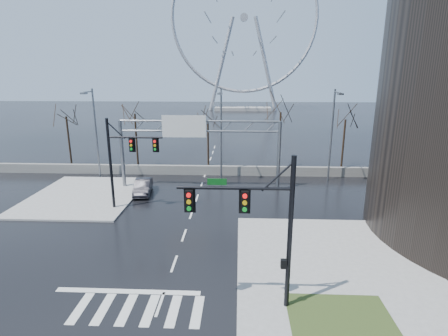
# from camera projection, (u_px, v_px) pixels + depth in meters

# --- Properties ---
(ground) EXTENTS (260.00, 260.00, 0.00)m
(ground) POSITION_uv_depth(u_px,v_px,m) (174.00, 264.00, 21.97)
(ground) COLOR black
(ground) RESTS_ON ground
(sidewalk_right_ext) EXTENTS (12.00, 10.00, 0.15)m
(sidewalk_right_ext) POSITION_uv_depth(u_px,v_px,m) (327.00, 250.00, 23.45)
(sidewalk_right_ext) COLOR gray
(sidewalk_right_ext) RESTS_ON ground
(sidewalk_far) EXTENTS (10.00, 12.00, 0.15)m
(sidewalk_far) POSITION_uv_depth(u_px,v_px,m) (85.00, 196.00, 34.00)
(sidewalk_far) COLOR gray
(sidewalk_far) RESTS_ON ground
(grass_strip) EXTENTS (5.00, 4.00, 0.02)m
(grass_strip) POSITION_uv_depth(u_px,v_px,m) (341.00, 320.00, 16.72)
(grass_strip) COLOR #2E3918
(grass_strip) RESTS_ON sidewalk_near
(barrier_wall) EXTENTS (52.00, 0.50, 1.10)m
(barrier_wall) POSITION_uv_depth(u_px,v_px,m) (205.00, 170.00, 41.11)
(barrier_wall) COLOR slate
(barrier_wall) RESTS_ON ground
(signal_mast_near) EXTENTS (5.52, 0.41, 8.00)m
(signal_mast_near) POSITION_uv_depth(u_px,v_px,m) (262.00, 219.00, 16.58)
(signal_mast_near) COLOR black
(signal_mast_near) RESTS_ON ground
(signal_mast_far) EXTENTS (4.72, 0.41, 8.00)m
(signal_mast_far) POSITION_uv_depth(u_px,v_px,m) (123.00, 156.00, 29.60)
(signal_mast_far) COLOR black
(signal_mast_far) RESTS_ON ground
(sign_gantry) EXTENTS (16.36, 0.40, 7.60)m
(sign_gantry) POSITION_uv_depth(u_px,v_px,m) (196.00, 139.00, 35.05)
(sign_gantry) COLOR slate
(sign_gantry) RESTS_ON ground
(streetlight_left) EXTENTS (0.50, 2.55, 10.00)m
(streetlight_left) POSITION_uv_depth(u_px,v_px,m) (94.00, 127.00, 38.46)
(streetlight_left) COLOR slate
(streetlight_left) RESTS_ON ground
(streetlight_mid) EXTENTS (0.50, 2.55, 10.00)m
(streetlight_mid) POSITION_uv_depth(u_px,v_px,m) (221.00, 128.00, 37.85)
(streetlight_mid) COLOR slate
(streetlight_mid) RESTS_ON ground
(streetlight_right) EXTENTS (0.50, 2.55, 10.00)m
(streetlight_right) POSITION_uv_depth(u_px,v_px,m) (333.00, 128.00, 37.33)
(streetlight_right) COLOR slate
(streetlight_right) RESTS_ON ground
(tree_far_left) EXTENTS (3.50, 3.50, 7.00)m
(tree_far_left) POSITION_uv_depth(u_px,v_px,m) (67.00, 122.00, 44.43)
(tree_far_left) COLOR black
(tree_far_left) RESTS_ON ground
(tree_left) EXTENTS (3.75, 3.75, 7.50)m
(tree_left) POSITION_uv_depth(u_px,v_px,m) (135.00, 120.00, 43.45)
(tree_left) COLOR black
(tree_left) RESTS_ON ground
(tree_center) EXTENTS (3.25, 3.25, 6.50)m
(tree_center) POSITION_uv_depth(u_px,v_px,m) (208.00, 126.00, 44.24)
(tree_center) COLOR black
(tree_center) RESTS_ON ground
(tree_right) EXTENTS (3.90, 3.90, 7.80)m
(tree_right) POSITION_uv_depth(u_px,v_px,m) (280.00, 119.00, 42.61)
(tree_right) COLOR black
(tree_right) RESTS_ON ground
(tree_far_right) EXTENTS (3.40, 3.40, 6.80)m
(tree_far_right) POSITION_uv_depth(u_px,v_px,m) (345.00, 125.00, 42.95)
(tree_far_right) COLOR black
(tree_far_right) RESTS_ON ground
(ferris_wheel) EXTENTS (45.00, 6.00, 50.91)m
(ferris_wheel) POSITION_uv_depth(u_px,v_px,m) (244.00, 24.00, 106.49)
(ferris_wheel) COLOR gray
(ferris_wheel) RESTS_ON ground
(car) EXTENTS (2.09, 4.49, 1.43)m
(car) POSITION_uv_depth(u_px,v_px,m) (143.00, 187.00, 34.61)
(car) COLOR black
(car) RESTS_ON ground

